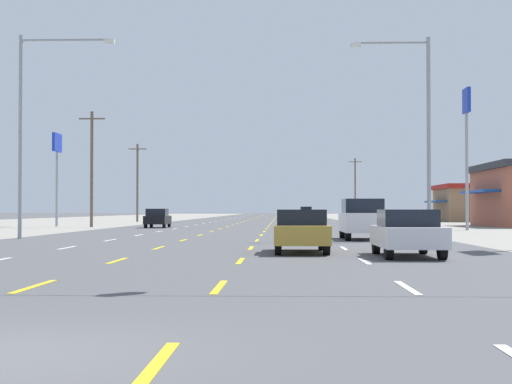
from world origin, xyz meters
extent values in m
plane|color=#4C4C4F|center=(0.00, 66.00, 0.00)|extent=(572.00, 572.00, 0.00)
cube|color=white|center=(-5.25, 22.00, 0.01)|extent=(0.14, 2.60, 0.01)
cube|color=white|center=(-5.25, 29.50, 0.01)|extent=(0.14, 2.60, 0.01)
cube|color=white|center=(-5.25, 37.00, 0.01)|extent=(0.14, 2.60, 0.01)
cube|color=white|center=(-5.25, 44.50, 0.01)|extent=(0.14, 2.60, 0.01)
cube|color=white|center=(-5.25, 52.00, 0.01)|extent=(0.14, 2.60, 0.01)
cube|color=white|center=(-5.25, 59.50, 0.01)|extent=(0.14, 2.60, 0.01)
cube|color=white|center=(-5.25, 67.00, 0.01)|extent=(0.14, 2.60, 0.01)
cube|color=white|center=(-5.25, 74.50, 0.01)|extent=(0.14, 2.60, 0.01)
cube|color=white|center=(-5.25, 82.00, 0.01)|extent=(0.14, 2.60, 0.01)
cube|color=white|center=(-5.25, 89.50, 0.01)|extent=(0.14, 2.60, 0.01)
cube|color=white|center=(-5.25, 97.00, 0.01)|extent=(0.14, 2.60, 0.01)
cube|color=white|center=(-5.25, 104.50, 0.01)|extent=(0.14, 2.60, 0.01)
cube|color=white|center=(-5.25, 112.00, 0.01)|extent=(0.14, 2.60, 0.01)
cube|color=white|center=(-5.25, 119.50, 0.01)|extent=(0.14, 2.60, 0.01)
cube|color=white|center=(-5.25, 127.00, 0.01)|extent=(0.14, 2.60, 0.01)
cube|color=white|center=(-5.25, 134.50, 0.01)|extent=(0.14, 2.60, 0.01)
cube|color=white|center=(-5.25, 142.00, 0.01)|extent=(0.14, 2.60, 0.01)
cube|color=white|center=(-5.25, 149.50, 0.01)|extent=(0.14, 2.60, 0.01)
cube|color=white|center=(-5.25, 157.00, 0.01)|extent=(0.14, 2.60, 0.01)
cube|color=white|center=(-5.25, 164.50, 0.01)|extent=(0.14, 2.60, 0.01)
cube|color=white|center=(-5.25, 172.00, 0.01)|extent=(0.14, 2.60, 0.01)
cube|color=white|center=(-5.25, 179.50, 0.01)|extent=(0.14, 2.60, 0.01)
cube|color=white|center=(-5.25, 187.00, 0.01)|extent=(0.14, 2.60, 0.01)
cube|color=white|center=(-5.25, 194.50, 0.01)|extent=(0.14, 2.60, 0.01)
cube|color=white|center=(-5.25, 202.00, 0.01)|extent=(0.14, 2.60, 0.01)
cube|color=white|center=(-5.25, 209.50, 0.01)|extent=(0.14, 2.60, 0.01)
cube|color=white|center=(-5.25, 217.00, 0.01)|extent=(0.14, 2.60, 0.01)
cube|color=yellow|center=(-1.75, 7.00, 0.01)|extent=(0.14, 2.60, 0.01)
cube|color=yellow|center=(-1.75, 14.50, 0.01)|extent=(0.14, 2.60, 0.01)
cube|color=yellow|center=(-1.75, 22.00, 0.01)|extent=(0.14, 2.60, 0.01)
cube|color=yellow|center=(-1.75, 29.50, 0.01)|extent=(0.14, 2.60, 0.01)
cube|color=yellow|center=(-1.75, 37.00, 0.01)|extent=(0.14, 2.60, 0.01)
cube|color=yellow|center=(-1.75, 44.50, 0.01)|extent=(0.14, 2.60, 0.01)
cube|color=yellow|center=(-1.75, 52.00, 0.01)|extent=(0.14, 2.60, 0.01)
cube|color=yellow|center=(-1.75, 59.50, 0.01)|extent=(0.14, 2.60, 0.01)
cube|color=yellow|center=(-1.75, 67.00, 0.01)|extent=(0.14, 2.60, 0.01)
cube|color=yellow|center=(-1.75, 74.50, 0.01)|extent=(0.14, 2.60, 0.01)
cube|color=yellow|center=(-1.75, 82.00, 0.01)|extent=(0.14, 2.60, 0.01)
cube|color=yellow|center=(-1.75, 89.50, 0.01)|extent=(0.14, 2.60, 0.01)
cube|color=yellow|center=(-1.75, 97.00, 0.01)|extent=(0.14, 2.60, 0.01)
cube|color=yellow|center=(-1.75, 104.50, 0.01)|extent=(0.14, 2.60, 0.01)
cube|color=yellow|center=(-1.75, 112.00, 0.01)|extent=(0.14, 2.60, 0.01)
cube|color=yellow|center=(-1.75, 119.50, 0.01)|extent=(0.14, 2.60, 0.01)
cube|color=yellow|center=(-1.75, 127.00, 0.01)|extent=(0.14, 2.60, 0.01)
cube|color=yellow|center=(-1.75, 134.50, 0.01)|extent=(0.14, 2.60, 0.01)
cube|color=yellow|center=(-1.75, 142.00, 0.01)|extent=(0.14, 2.60, 0.01)
cube|color=yellow|center=(-1.75, 149.50, 0.01)|extent=(0.14, 2.60, 0.01)
cube|color=yellow|center=(-1.75, 157.00, 0.01)|extent=(0.14, 2.60, 0.01)
cube|color=yellow|center=(-1.75, 164.50, 0.01)|extent=(0.14, 2.60, 0.01)
cube|color=yellow|center=(-1.75, 172.00, 0.01)|extent=(0.14, 2.60, 0.01)
cube|color=yellow|center=(-1.75, 179.50, 0.01)|extent=(0.14, 2.60, 0.01)
cube|color=yellow|center=(-1.75, 187.00, 0.01)|extent=(0.14, 2.60, 0.01)
cube|color=yellow|center=(-1.75, 194.50, 0.01)|extent=(0.14, 2.60, 0.01)
cube|color=yellow|center=(-1.75, 202.00, 0.01)|extent=(0.14, 2.60, 0.01)
cube|color=yellow|center=(-1.75, 209.50, 0.01)|extent=(0.14, 2.60, 0.01)
cube|color=yellow|center=(-1.75, 217.00, 0.01)|extent=(0.14, 2.60, 0.01)
cube|color=yellow|center=(1.75, -0.50, 0.01)|extent=(0.14, 2.60, 0.01)
cube|color=yellow|center=(1.75, 7.00, 0.01)|extent=(0.14, 2.60, 0.01)
cube|color=yellow|center=(1.75, 14.50, 0.01)|extent=(0.14, 2.60, 0.01)
cube|color=yellow|center=(1.75, 22.00, 0.01)|extent=(0.14, 2.60, 0.01)
cube|color=yellow|center=(1.75, 29.50, 0.01)|extent=(0.14, 2.60, 0.01)
cube|color=yellow|center=(1.75, 37.00, 0.01)|extent=(0.14, 2.60, 0.01)
cube|color=yellow|center=(1.75, 44.50, 0.01)|extent=(0.14, 2.60, 0.01)
cube|color=yellow|center=(1.75, 52.00, 0.01)|extent=(0.14, 2.60, 0.01)
cube|color=yellow|center=(1.75, 59.50, 0.01)|extent=(0.14, 2.60, 0.01)
cube|color=yellow|center=(1.75, 67.00, 0.01)|extent=(0.14, 2.60, 0.01)
cube|color=yellow|center=(1.75, 74.50, 0.01)|extent=(0.14, 2.60, 0.01)
cube|color=yellow|center=(1.75, 82.00, 0.01)|extent=(0.14, 2.60, 0.01)
cube|color=yellow|center=(1.75, 89.50, 0.01)|extent=(0.14, 2.60, 0.01)
cube|color=yellow|center=(1.75, 97.00, 0.01)|extent=(0.14, 2.60, 0.01)
cube|color=yellow|center=(1.75, 104.50, 0.01)|extent=(0.14, 2.60, 0.01)
cube|color=yellow|center=(1.75, 112.00, 0.01)|extent=(0.14, 2.60, 0.01)
cube|color=yellow|center=(1.75, 119.50, 0.01)|extent=(0.14, 2.60, 0.01)
cube|color=yellow|center=(1.75, 127.00, 0.01)|extent=(0.14, 2.60, 0.01)
cube|color=yellow|center=(1.75, 134.50, 0.01)|extent=(0.14, 2.60, 0.01)
cube|color=yellow|center=(1.75, 142.00, 0.01)|extent=(0.14, 2.60, 0.01)
cube|color=yellow|center=(1.75, 149.50, 0.01)|extent=(0.14, 2.60, 0.01)
cube|color=yellow|center=(1.75, 157.00, 0.01)|extent=(0.14, 2.60, 0.01)
cube|color=yellow|center=(1.75, 164.50, 0.01)|extent=(0.14, 2.60, 0.01)
cube|color=yellow|center=(1.75, 172.00, 0.01)|extent=(0.14, 2.60, 0.01)
cube|color=yellow|center=(1.75, 179.50, 0.01)|extent=(0.14, 2.60, 0.01)
cube|color=yellow|center=(1.75, 187.00, 0.01)|extent=(0.14, 2.60, 0.01)
cube|color=yellow|center=(1.75, 194.50, 0.01)|extent=(0.14, 2.60, 0.01)
cube|color=yellow|center=(1.75, 202.00, 0.01)|extent=(0.14, 2.60, 0.01)
cube|color=yellow|center=(1.75, 209.50, 0.01)|extent=(0.14, 2.60, 0.01)
cube|color=yellow|center=(1.75, 217.00, 0.01)|extent=(0.14, 2.60, 0.01)
cube|color=white|center=(5.25, 7.00, 0.01)|extent=(0.14, 2.60, 0.01)
cube|color=white|center=(5.25, 14.50, 0.01)|extent=(0.14, 2.60, 0.01)
cube|color=white|center=(5.25, 22.00, 0.01)|extent=(0.14, 2.60, 0.01)
cube|color=white|center=(5.25, 29.50, 0.01)|extent=(0.14, 2.60, 0.01)
cube|color=white|center=(5.25, 37.00, 0.01)|extent=(0.14, 2.60, 0.01)
cube|color=white|center=(5.25, 44.50, 0.01)|extent=(0.14, 2.60, 0.01)
cube|color=white|center=(5.25, 52.00, 0.01)|extent=(0.14, 2.60, 0.01)
cube|color=white|center=(5.25, 59.50, 0.01)|extent=(0.14, 2.60, 0.01)
cube|color=white|center=(5.25, 67.00, 0.01)|extent=(0.14, 2.60, 0.01)
cube|color=white|center=(5.25, 74.50, 0.01)|extent=(0.14, 2.60, 0.01)
cube|color=white|center=(5.25, 82.00, 0.01)|extent=(0.14, 2.60, 0.01)
cube|color=white|center=(5.25, 89.50, 0.01)|extent=(0.14, 2.60, 0.01)
cube|color=white|center=(5.25, 97.00, 0.01)|extent=(0.14, 2.60, 0.01)
cube|color=white|center=(5.25, 104.50, 0.01)|extent=(0.14, 2.60, 0.01)
cube|color=white|center=(5.25, 112.00, 0.01)|extent=(0.14, 2.60, 0.01)
cube|color=white|center=(5.25, 119.50, 0.01)|extent=(0.14, 2.60, 0.01)
cube|color=white|center=(5.25, 127.00, 0.01)|extent=(0.14, 2.60, 0.01)
cube|color=white|center=(5.25, 134.50, 0.01)|extent=(0.14, 2.60, 0.01)
cube|color=white|center=(5.25, 142.00, 0.01)|extent=(0.14, 2.60, 0.01)
cube|color=white|center=(5.25, 149.50, 0.01)|extent=(0.14, 2.60, 0.01)
cube|color=white|center=(5.25, 157.00, 0.01)|extent=(0.14, 2.60, 0.01)
cube|color=white|center=(5.25, 164.50, 0.01)|extent=(0.14, 2.60, 0.01)
cube|color=white|center=(5.25, 172.00, 0.01)|extent=(0.14, 2.60, 0.01)
cube|color=white|center=(5.25, 179.50, 0.01)|extent=(0.14, 2.60, 0.01)
cube|color=white|center=(5.25, 187.00, 0.01)|extent=(0.14, 2.60, 0.01)
cube|color=white|center=(5.25, 194.50, 0.01)|extent=(0.14, 2.60, 0.01)
cube|color=white|center=(5.25, 202.00, 0.01)|extent=(0.14, 2.60, 0.01)
cube|color=white|center=(5.25, 209.50, 0.01)|extent=(0.14, 2.60, 0.01)
cube|color=white|center=(5.25, 217.00, 0.01)|extent=(0.14, 2.60, 0.01)
cube|color=silver|center=(6.79, 16.76, 0.63)|extent=(1.80, 4.50, 0.62)
cube|color=black|center=(6.79, 16.66, 1.20)|extent=(1.62, 2.10, 0.52)
cylinder|color=black|center=(6.02, 18.31, 0.32)|extent=(0.22, 0.64, 0.64)
cylinder|color=black|center=(7.56, 18.31, 0.32)|extent=(0.22, 0.64, 0.64)
cylinder|color=black|center=(6.02, 15.21, 0.32)|extent=(0.22, 0.64, 0.64)
cylinder|color=black|center=(7.56, 15.21, 0.32)|extent=(0.22, 0.64, 0.64)
cube|color=#B28C33|center=(3.58, 19.02, 0.63)|extent=(1.80, 4.50, 0.62)
cube|color=black|center=(3.58, 18.92, 1.20)|extent=(1.62, 2.10, 0.52)
cylinder|color=black|center=(2.81, 20.57, 0.32)|extent=(0.22, 0.64, 0.64)
cylinder|color=black|center=(4.35, 20.57, 0.32)|extent=(0.22, 0.64, 0.64)
cylinder|color=black|center=(2.81, 17.47, 0.32)|extent=(0.22, 0.64, 0.64)
cylinder|color=black|center=(4.35, 17.47, 0.32)|extent=(0.22, 0.64, 0.64)
cube|color=white|center=(6.84, 30.82, 0.84)|extent=(1.98, 4.90, 0.92)
cube|color=black|center=(6.84, 30.77, 1.64)|extent=(1.82, 2.70, 0.68)
cylinder|color=black|center=(6.00, 32.52, 0.38)|extent=(0.26, 0.76, 0.76)
cylinder|color=black|center=(7.68, 32.52, 0.38)|extent=(0.26, 0.76, 0.76)
cylinder|color=black|center=(6.00, 29.12, 0.38)|extent=(0.26, 0.76, 0.76)
cylinder|color=black|center=(7.68, 29.12, 0.38)|extent=(0.26, 0.76, 0.76)
cube|color=black|center=(-7.15, 55.82, 0.63)|extent=(1.72, 3.90, 0.66)
cube|color=black|center=(-7.15, 55.57, 1.25)|extent=(1.58, 1.90, 0.58)
cylinder|color=black|center=(-7.89, 57.22, 0.30)|extent=(0.20, 0.60, 0.60)
cylinder|color=black|center=(-6.41, 57.22, 0.30)|extent=(0.20, 0.60, 0.60)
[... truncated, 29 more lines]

